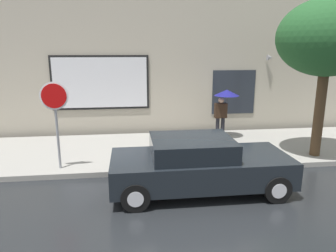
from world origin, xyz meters
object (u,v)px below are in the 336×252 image
at_px(pedestrian_with_umbrella, 225,100).
at_px(stop_sign, 55,108).
at_px(street_tree, 334,41).
at_px(parked_car, 198,165).
at_px(fire_hydrant, 161,145).

bearing_deg(pedestrian_with_umbrella, stop_sign, -155.30).
bearing_deg(street_tree, parked_car, -158.80).
bearing_deg(fire_hydrant, pedestrian_with_umbrella, 36.09).
height_order(fire_hydrant, pedestrian_with_umbrella, pedestrian_with_umbrella).
distance_m(pedestrian_with_umbrella, stop_sign, 6.07).
bearing_deg(pedestrian_with_umbrella, street_tree, -44.95).
height_order(parked_car, stop_sign, stop_sign).
bearing_deg(pedestrian_with_umbrella, parked_car, -114.77).
distance_m(fire_hydrant, street_tree, 5.92).
bearing_deg(stop_sign, parked_car, -23.27).
xyz_separation_m(pedestrian_with_umbrella, stop_sign, (-5.51, -2.53, 0.29)).
bearing_deg(parked_car, street_tree, 21.20).
bearing_deg(fire_hydrant, street_tree, -6.12).
bearing_deg(stop_sign, fire_hydrant, 12.55).
height_order(fire_hydrant, street_tree, street_tree).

